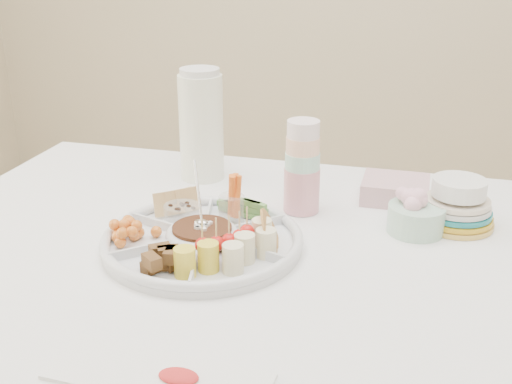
# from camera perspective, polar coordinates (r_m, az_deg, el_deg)

# --- Properties ---
(party_tray) EXTENTS (0.48, 0.48, 0.04)m
(party_tray) POSITION_cam_1_polar(r_m,az_deg,el_deg) (1.24, -4.79, -4.05)
(party_tray) COLOR silver
(party_tray) RESTS_ON dining_table
(bean_dip) EXTENTS (0.14, 0.14, 0.04)m
(bean_dip) POSITION_cam_1_polar(r_m,az_deg,el_deg) (1.23, -4.80, -3.74)
(bean_dip) COLOR black
(bean_dip) RESTS_ON party_tray
(tortillas) EXTENTS (0.12, 0.12, 0.06)m
(tortillas) POSITION_cam_1_polar(r_m,az_deg,el_deg) (1.22, 1.27, -3.26)
(tortillas) COLOR #A16E49
(tortillas) RESTS_ON party_tray
(carrot_cucumber) EXTENTS (0.13, 0.13, 0.09)m
(carrot_cucumber) POSITION_cam_1_polar(r_m,az_deg,el_deg) (1.31, -1.47, -0.33)
(carrot_cucumber) COLOR orange
(carrot_cucumber) RESTS_ON party_tray
(pita_raisins) EXTENTS (0.13, 0.13, 0.05)m
(pita_raisins) POSITION_cam_1_polar(r_m,az_deg,el_deg) (1.34, -7.04, -1.05)
(pita_raisins) COLOR tan
(pita_raisins) RESTS_ON party_tray
(cherries) EXTENTS (0.12, 0.12, 0.04)m
(cherries) POSITION_cam_1_polar(r_m,az_deg,el_deg) (1.25, -10.74, -3.34)
(cherries) COLOR orange
(cherries) RESTS_ON party_tray
(granola_chunks) EXTENTS (0.12, 0.12, 0.04)m
(granola_chunks) POSITION_cam_1_polar(r_m,az_deg,el_deg) (1.14, -8.73, -5.84)
(granola_chunks) COLOR brown
(granola_chunks) RESTS_ON party_tray
(banana_tomato) EXTENTS (0.15, 0.15, 0.10)m
(banana_tomato) POSITION_cam_1_polar(r_m,az_deg,el_deg) (1.11, -2.18, -4.97)
(banana_tomato) COLOR #DED07A
(banana_tomato) RESTS_ON party_tray
(cup_stack) EXTENTS (0.08, 0.08, 0.21)m
(cup_stack) POSITION_cam_1_polar(r_m,az_deg,el_deg) (1.37, 4.14, 2.44)
(cup_stack) COLOR silver
(cup_stack) RESTS_ON dining_table
(thermos) EXTENTS (0.11, 0.11, 0.28)m
(thermos) POSITION_cam_1_polar(r_m,az_deg,el_deg) (1.56, -4.89, 6.09)
(thermos) COLOR white
(thermos) RESTS_ON dining_table
(flower_bowl) EXTENTS (0.13, 0.13, 0.09)m
(flower_bowl) POSITION_cam_1_polar(r_m,az_deg,el_deg) (1.33, 14.09, -1.78)
(flower_bowl) COLOR #8ECCAE
(flower_bowl) RESTS_ON dining_table
(napkin_stack) EXTENTS (0.15, 0.13, 0.05)m
(napkin_stack) POSITION_cam_1_polar(r_m,az_deg,el_deg) (1.49, 12.28, 0.21)
(napkin_stack) COLOR #CE9DA4
(napkin_stack) RESTS_ON dining_table
(plate_stack) EXTENTS (0.16, 0.16, 0.10)m
(plate_stack) POSITION_cam_1_polar(r_m,az_deg,el_deg) (1.38, 17.46, -0.92)
(plate_stack) COLOR gold
(plate_stack) RESTS_ON dining_table
(placemat) EXTENTS (0.31, 0.12, 0.01)m
(placemat) POSITION_cam_1_polar(r_m,az_deg,el_deg) (0.92, -8.69, -15.89)
(placemat) COLOR white
(placemat) RESTS_ON dining_table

